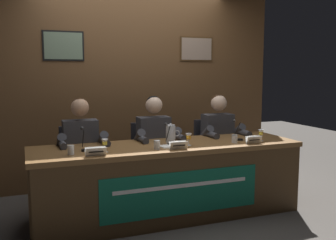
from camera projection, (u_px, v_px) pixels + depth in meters
name	position (u px, v px, depth m)	size (l,w,h in m)	color
ground_plane	(168.00, 214.00, 4.00)	(12.00, 12.00, 0.00)	#4C4742
wall_back_panelled	(133.00, 86.00, 5.04)	(3.95, 0.14, 2.60)	brown
conference_table	(172.00, 170.00, 3.84)	(2.75, 0.79, 0.75)	brown
chair_left	(80.00, 168.00, 4.20)	(0.44, 0.44, 0.89)	black
panelist_left	(82.00, 147.00, 3.98)	(0.51, 0.48, 1.22)	black
nameplate_left	(96.00, 151.00, 3.36)	(0.18, 0.06, 0.08)	white
juice_glass_left	(105.00, 143.00, 3.51)	(0.06, 0.06, 0.12)	white
water_cup_left	(71.00, 150.00, 3.41)	(0.06, 0.06, 0.08)	silver
microphone_left	(84.00, 143.00, 3.59)	(0.06, 0.17, 0.22)	black
chair_center	(151.00, 162.00, 4.49)	(0.44, 0.44, 0.89)	black
panelist_center	(156.00, 142.00, 4.27)	(0.51, 0.48, 1.22)	black
nameplate_center	(178.00, 145.00, 3.65)	(0.18, 0.06, 0.08)	white
juice_glass_center	(189.00, 137.00, 3.83)	(0.06, 0.06, 0.12)	white
water_cup_center	(157.00, 145.00, 3.65)	(0.06, 0.06, 0.08)	silver
microphone_center	(169.00, 137.00, 3.88)	(0.06, 0.17, 0.22)	black
chair_right	(213.00, 157.00, 4.77)	(0.44, 0.44, 0.89)	black
panelist_right	(221.00, 138.00, 4.56)	(0.51, 0.48, 1.22)	black
nameplate_right	(254.00, 140.00, 3.95)	(0.17, 0.06, 0.08)	white
juice_glass_right	(261.00, 133.00, 4.09)	(0.06, 0.06, 0.12)	white
water_cup_right	(235.00, 139.00, 3.98)	(0.06, 0.06, 0.08)	silver
microphone_right	(238.00, 133.00, 4.15)	(0.06, 0.17, 0.22)	black
water_pitcher_central	(171.00, 134.00, 3.96)	(0.15, 0.10, 0.21)	silver
document_stack_center	(171.00, 146.00, 3.78)	(0.22, 0.17, 0.01)	white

